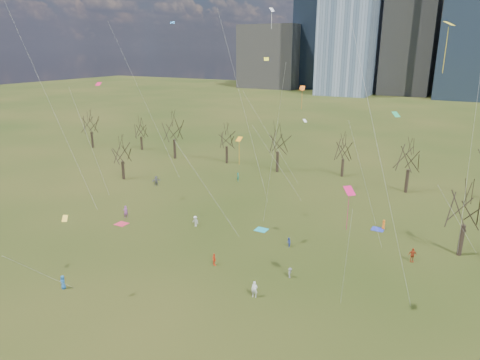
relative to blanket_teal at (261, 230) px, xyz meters
The scene contains 18 objects.
ground 13.65m from the blanket_teal, 100.43° to the right, with size 500.00×500.00×0.00m, color black.
downtown_skyline 201.09m from the blanket_teal, 91.42° to the left, with size 212.50×78.00×118.00m.
bare_tree_row 24.70m from the blanket_teal, 96.14° to the left, with size 113.04×29.80×9.50m.
blanket_teal is the anchor object (origin of this frame).
blanket_navy 15.62m from the blanket_teal, 29.26° to the left, with size 1.60×1.50×0.03m, color #2431A8.
blanket_crimson 19.31m from the blanket_teal, 157.16° to the right, with size 1.60×1.50×0.03m, color #C72741.
person_0 25.29m from the blanket_teal, 116.30° to the right, with size 0.70×0.46×1.44m, color #235F9B.
person_1 16.14m from the blanket_teal, 66.51° to the right, with size 0.61×0.40×1.67m, color silver.
person_3 12.65m from the blanket_teal, 50.28° to the right, with size 0.74×0.42×1.14m, color slate.
person_4 11.31m from the blanket_teal, 91.88° to the right, with size 0.84×0.35×1.43m, color #EE411A.
person_7 19.71m from the blanket_teal, 164.17° to the right, with size 0.65×0.43×1.78m, color #944A95.
person_8 5.98m from the blanket_teal, 30.25° to the right, with size 0.59×0.46×1.20m, color #2639A6.
person_9 9.03m from the blanket_teal, 159.06° to the right, with size 0.96×0.55×1.49m, color silver.
person_10 18.91m from the blanket_teal, ahead, with size 0.99×0.41×1.69m, color #B03919.
person_11 25.99m from the blanket_teal, 161.25° to the left, with size 1.63×0.52×1.76m, color slate.
person_12 16.38m from the blanket_teal, 29.40° to the left, with size 0.66×0.43×1.35m, color orange.
person_13 22.12m from the blanket_teal, 126.97° to the left, with size 0.58×0.38×1.58m, color #1A7562.
kites_airborne 13.66m from the blanket_teal, 44.84° to the right, with size 53.03×48.60×30.01m.
Camera 1 is at (25.14, -34.05, 23.30)m, focal length 32.00 mm.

